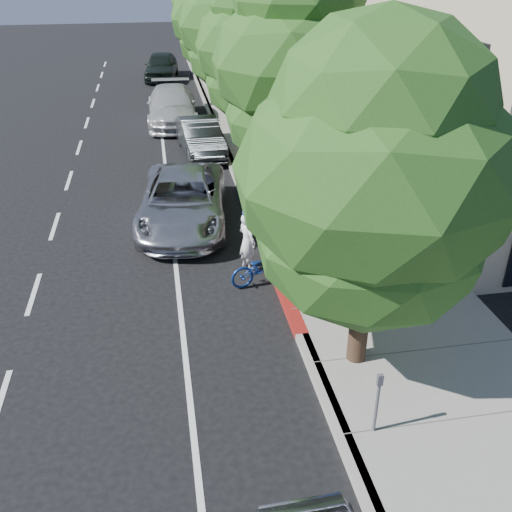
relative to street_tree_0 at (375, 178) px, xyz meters
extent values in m
plane|color=black|center=(-0.90, 2.00, -4.13)|extent=(120.00, 120.00, 0.00)
cube|color=gray|center=(1.40, 10.00, -4.05)|extent=(4.60, 56.00, 0.15)
cube|color=#9E998E|center=(-0.90, 10.00, -4.05)|extent=(0.30, 56.00, 0.15)
cube|color=maroon|center=(-0.90, 3.00, -4.05)|extent=(0.32, 4.00, 0.15)
cube|color=#C3B296|center=(8.70, 20.00, -0.63)|extent=(10.00, 36.00, 7.00)
cylinder|color=black|center=(0.00, 0.00, -2.94)|extent=(0.40, 0.40, 2.39)
ellipsoid|color=#204C16|center=(0.00, 0.00, -1.06)|extent=(4.33, 4.33, 3.46)
ellipsoid|color=#204C16|center=(0.00, 0.00, 0.10)|extent=(5.09, 5.09, 4.07)
ellipsoid|color=#204C16|center=(0.00, 0.00, 1.33)|extent=(3.82, 3.82, 3.05)
cylinder|color=black|center=(0.00, 6.00, -2.70)|extent=(0.40, 0.40, 2.87)
ellipsoid|color=#204C16|center=(0.00, 6.00, -0.44)|extent=(3.81, 3.81, 3.04)
ellipsoid|color=#204C16|center=(0.00, 6.00, 0.95)|extent=(4.48, 4.48, 3.58)
cylinder|color=black|center=(0.00, 12.00, -2.83)|extent=(0.40, 0.40, 2.59)
ellipsoid|color=#204C16|center=(0.00, 12.00, -0.79)|extent=(3.76, 3.76, 3.01)
ellipsoid|color=#204C16|center=(0.00, 12.00, 0.47)|extent=(4.42, 4.42, 3.54)
ellipsoid|color=#204C16|center=(0.00, 12.00, 1.80)|extent=(3.32, 3.32, 2.65)
cylinder|color=black|center=(0.00, 18.00, -2.82)|extent=(0.40, 0.40, 2.62)
ellipsoid|color=#204C16|center=(0.00, 18.00, -0.76)|extent=(4.22, 4.22, 3.38)
ellipsoid|color=#204C16|center=(0.00, 18.00, 0.52)|extent=(4.96, 4.96, 3.97)
cylinder|color=black|center=(0.00, 24.00, -2.91)|extent=(0.40, 0.40, 2.43)
ellipsoid|color=#204C16|center=(0.00, 24.00, -1.00)|extent=(4.39, 4.39, 3.52)
ellipsoid|color=#204C16|center=(0.00, 24.00, 0.18)|extent=(5.17, 5.17, 4.14)
cylinder|color=black|center=(0.00, 30.00, -2.82)|extent=(0.40, 0.40, 2.62)
ellipsoid|color=#204C16|center=(0.00, 30.00, -0.76)|extent=(3.85, 3.85, 3.08)
ellipsoid|color=#204C16|center=(0.00, 30.00, 0.51)|extent=(4.53, 4.53, 3.62)
imported|color=white|center=(-1.58, 4.37, -3.32)|extent=(0.62, 0.70, 1.61)
imported|color=navy|center=(-1.30, 3.52, -3.66)|extent=(1.89, 1.05, 0.94)
imported|color=#BAB9BF|center=(-3.10, 7.50, -3.35)|extent=(3.26, 5.90, 1.56)
imported|color=#232628|center=(-1.95, 14.23, -3.42)|extent=(1.89, 4.45, 1.43)
imported|color=#BEBEBE|center=(-2.89, 19.26, -3.30)|extent=(2.49, 5.81, 1.67)
imported|color=black|center=(-3.10, 30.00, -3.30)|extent=(2.46, 5.04, 1.66)
imported|color=black|center=(2.81, 9.05, -3.22)|extent=(0.94, 0.90, 1.53)
camera|label=1|loc=(-3.68, -8.92, 3.58)|focal=40.00mm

